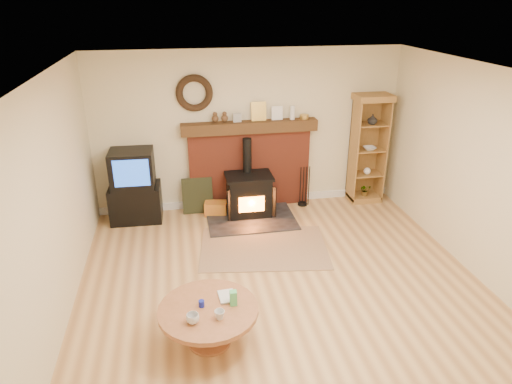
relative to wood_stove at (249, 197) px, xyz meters
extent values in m
plane|color=#A57445|center=(0.08, -2.27, -0.34)|extent=(5.50, 5.50, 0.00)
cube|color=beige|center=(0.08, 0.48, 0.96)|extent=(5.00, 0.02, 2.60)
cube|color=beige|center=(-2.42, -2.27, 0.96)|extent=(0.02, 5.50, 2.60)
cube|color=beige|center=(2.58, -2.27, 0.96)|extent=(0.02, 5.50, 2.60)
cube|color=white|center=(0.08, -2.27, 2.26)|extent=(5.00, 5.50, 0.02)
cube|color=white|center=(0.08, 0.46, -0.28)|extent=(5.00, 0.04, 0.12)
torus|color=black|center=(-0.77, 0.42, 1.61)|extent=(0.57, 0.11, 0.57)
cube|color=brown|center=(0.08, 0.40, 0.31)|extent=(2.00, 0.15, 1.30)
cube|color=#3E2913|center=(0.08, 0.37, 1.05)|extent=(2.20, 0.22, 0.18)
cube|color=#999999|center=(-0.12, 0.38, 1.21)|extent=(0.13, 0.05, 0.14)
cube|color=gold|center=(0.23, 0.40, 1.29)|extent=(0.24, 0.06, 0.30)
cube|color=white|center=(0.53, 0.40, 1.25)|extent=(0.18, 0.05, 0.22)
cylinder|color=white|center=(0.78, 0.38, 1.25)|extent=(0.08, 0.08, 0.22)
cylinder|color=gold|center=(0.98, 0.38, 1.18)|extent=(0.14, 0.14, 0.07)
cube|color=black|center=(0.00, -0.17, -0.32)|extent=(1.40, 1.00, 0.03)
cube|color=black|center=(0.00, 0.03, 0.01)|extent=(0.68, 0.48, 0.63)
cube|color=black|center=(0.00, 0.03, 0.34)|extent=(0.75, 0.53, 0.04)
cylinder|color=black|center=(0.00, 0.18, 0.64)|extent=(0.14, 0.14, 0.56)
cube|color=orange|center=(0.00, -0.22, -0.04)|extent=(0.41, 0.02, 0.25)
cube|color=black|center=(-0.31, -0.16, -0.02)|extent=(0.16, 0.22, 0.50)
cube|color=black|center=(0.31, -0.16, -0.02)|extent=(0.16, 0.22, 0.50)
cube|color=brown|center=(0.03, -1.08, -0.33)|extent=(1.94, 1.46, 0.01)
cube|color=black|center=(-1.80, 0.20, -0.05)|extent=(0.81, 0.57, 0.58)
cube|color=black|center=(-1.80, 0.20, 0.53)|extent=(0.67, 0.57, 0.58)
cube|color=blue|center=(-1.79, -0.08, 0.56)|extent=(0.52, 0.03, 0.42)
cube|color=olive|center=(2.09, 0.26, -0.29)|extent=(0.54, 0.39, 0.10)
cube|color=olive|center=(2.09, 0.44, 0.57)|extent=(0.54, 0.02, 1.71)
cube|color=olive|center=(1.83, 0.26, 0.57)|extent=(0.02, 0.39, 1.71)
cube|color=olive|center=(2.35, 0.26, 0.57)|extent=(0.02, 0.39, 1.71)
cube|color=olive|center=(2.09, 0.26, 1.47)|extent=(0.60, 0.43, 0.10)
cube|color=olive|center=(2.09, 0.26, 0.15)|extent=(0.50, 0.35, 0.02)
cube|color=olive|center=(2.09, 0.26, 0.59)|extent=(0.50, 0.35, 0.02)
cube|color=olive|center=(2.09, 0.26, 1.03)|extent=(0.50, 0.35, 0.02)
imported|color=white|center=(2.09, 0.21, 1.13)|extent=(0.16, 0.16, 0.17)
imported|color=white|center=(2.09, 0.21, 0.63)|extent=(0.21, 0.21, 0.05)
sphere|color=white|center=(2.09, 0.21, 0.22)|extent=(0.12, 0.12, 0.12)
imported|color=#4EB969|center=(2.09, 0.21, -0.14)|extent=(0.18, 0.16, 0.21)
cube|color=gold|center=(-0.54, 0.13, -0.23)|extent=(0.39, 0.28, 0.22)
cube|color=black|center=(-0.82, 0.28, -0.04)|extent=(0.50, 0.13, 0.59)
cylinder|color=black|center=(0.97, 0.23, -0.32)|extent=(0.16, 0.16, 0.04)
cylinder|color=black|center=(0.92, 0.23, 0.01)|extent=(0.02, 0.02, 0.70)
cylinder|color=black|center=(0.97, 0.23, 0.01)|extent=(0.02, 0.02, 0.70)
cylinder|color=black|center=(1.02, 0.23, 0.01)|extent=(0.02, 0.02, 0.70)
cylinder|color=black|center=(1.07, 0.23, 0.01)|extent=(0.02, 0.02, 0.70)
cylinder|color=brown|center=(-0.90, -2.86, -0.32)|extent=(0.45, 0.45, 0.03)
cylinder|color=brown|center=(-0.90, -2.86, -0.13)|extent=(0.16, 0.16, 0.36)
cylinder|color=brown|center=(-0.90, -2.86, 0.07)|extent=(1.02, 1.02, 0.05)
imported|color=white|center=(-1.07, -3.06, 0.15)|extent=(0.13, 0.13, 0.10)
imported|color=white|center=(-0.81, -3.05, 0.14)|extent=(0.10, 0.10, 0.10)
imported|color=#4C331E|center=(-0.78, -2.72, 0.11)|extent=(0.17, 0.23, 0.02)
cylinder|color=#101B91|center=(-0.97, -2.82, 0.13)|extent=(0.06, 0.06, 0.07)
cube|color=#4EB969|center=(-0.64, -2.85, 0.18)|extent=(0.07, 0.07, 0.16)
camera|label=1|loc=(-1.10, -6.64, 3.01)|focal=32.00mm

